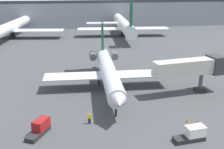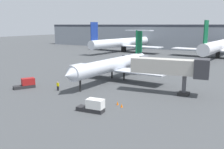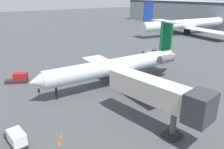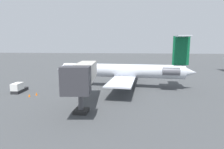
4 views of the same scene
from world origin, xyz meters
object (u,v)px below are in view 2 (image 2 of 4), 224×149
(traffic_cone_near, at_px, (122,106))
(parked_airliner_west_end, at_px, (123,43))
(ground_crew_marshaller, at_px, (58,86))
(regional_jet, at_px, (115,64))
(baggage_tug_lead, at_px, (26,84))
(parked_airliner_west_mid, at_px, (218,46))
(traffic_cone_mid, at_px, (118,103))
(baggage_tug_trailing, at_px, (93,106))
(jet_bridge, at_px, (175,67))

(traffic_cone_near, xyz_separation_m, parked_airliner_west_end, (-36.60, 70.79, 3.86))
(ground_crew_marshaller, bearing_deg, parked_airliner_west_end, 107.68)
(regional_jet, bearing_deg, baggage_tug_lead, -127.23)
(regional_jet, distance_m, parked_airliner_west_end, 60.77)
(parked_airliner_west_end, bearing_deg, parked_airliner_west_mid, -3.62)
(regional_jet, bearing_deg, traffic_cone_near, -57.70)
(ground_crew_marshaller, xyz_separation_m, traffic_cone_near, (14.89, -2.69, -0.58))
(traffic_cone_mid, bearing_deg, ground_crew_marshaller, 171.84)
(traffic_cone_near, bearing_deg, regional_jet, 122.30)
(regional_jet, distance_m, baggage_tug_trailing, 21.46)
(baggage_tug_lead, bearing_deg, parked_airliner_west_mid, 69.16)
(baggage_tug_lead, distance_m, baggage_tug_trailing, 19.61)
(baggage_tug_trailing, height_order, traffic_cone_near, baggage_tug_trailing)
(traffic_cone_near, relative_size, parked_airliner_west_mid, 0.01)
(regional_jet, bearing_deg, ground_crew_marshaller, -109.46)
(jet_bridge, distance_m, traffic_cone_mid, 12.65)
(ground_crew_marshaller, distance_m, parked_airliner_west_mid, 68.30)
(jet_bridge, xyz_separation_m, traffic_cone_mid, (-5.59, -10.42, -4.51))
(traffic_cone_mid, bearing_deg, baggage_tug_lead, 178.83)
(baggage_tug_trailing, distance_m, traffic_cone_mid, 4.77)
(baggage_tug_trailing, distance_m, traffic_cone_near, 4.60)
(jet_bridge, height_order, traffic_cone_near, jet_bridge)
(regional_jet, xyz_separation_m, baggage_tug_trailing, (7.62, -19.87, -2.80))
(jet_bridge, height_order, parked_airliner_west_end, parked_airliner_west_end)
(traffic_cone_mid, bearing_deg, regional_jet, 120.57)
(ground_crew_marshaller, bearing_deg, traffic_cone_near, -10.23)
(baggage_tug_lead, xyz_separation_m, parked_airliner_west_mid, (25.55, 67.10, 3.49))
(parked_airliner_west_mid, bearing_deg, traffic_cone_near, -93.38)
(traffic_cone_mid, height_order, parked_airliner_west_mid, parked_airliner_west_mid)
(jet_bridge, xyz_separation_m, baggage_tug_trailing, (-7.05, -14.92, -3.94))
(baggage_tug_lead, bearing_deg, jet_bridge, 21.02)
(jet_bridge, height_order, ground_crew_marshaller, jet_bridge)
(ground_crew_marshaller, relative_size, traffic_cone_mid, 3.07)
(jet_bridge, distance_m, parked_airliner_west_end, 72.46)
(parked_airliner_west_end, bearing_deg, traffic_cone_mid, -63.12)
(regional_jet, bearing_deg, baggage_tug_trailing, -69.02)
(ground_crew_marshaller, distance_m, parked_airliner_west_end, 71.56)
(jet_bridge, relative_size, traffic_cone_near, 24.71)
(regional_jet, bearing_deg, parked_airliner_west_end, 115.79)
(ground_crew_marshaller, xyz_separation_m, traffic_cone_mid, (13.81, -1.98, -0.58))
(traffic_cone_near, height_order, parked_airliner_west_end, parked_airliner_west_end)
(baggage_tug_lead, bearing_deg, traffic_cone_mid, -1.17)
(baggage_tug_trailing, distance_m, parked_airliner_west_mid, 72.40)
(regional_jet, xyz_separation_m, baggage_tug_lead, (-11.36, -14.95, -2.80))
(parked_airliner_west_end, bearing_deg, jet_bridge, -55.44)
(jet_bridge, bearing_deg, traffic_cone_near, -112.03)
(baggage_tug_trailing, xyz_separation_m, traffic_cone_mid, (1.46, 4.50, -0.56))
(jet_bridge, bearing_deg, parked_airliner_west_end, 124.56)
(jet_bridge, xyz_separation_m, baggage_tug_lead, (-26.03, -10.00, -3.94))
(jet_bridge, xyz_separation_m, traffic_cone_near, (-4.50, -11.13, -4.51))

